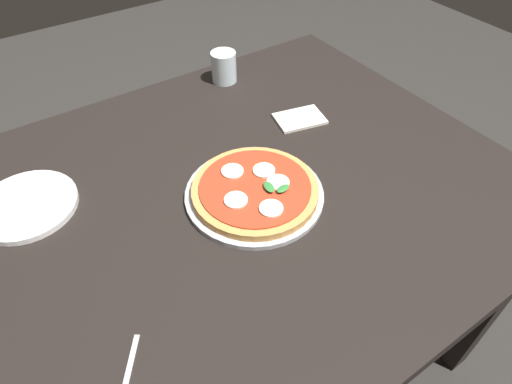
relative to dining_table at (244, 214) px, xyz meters
The scene contains 7 objects.
ground_plane 0.66m from the dining_table, ahead, with size 6.00×6.00×0.00m, color #2D2B28.
dining_table is the anchor object (origin of this frame).
serving_tray 0.12m from the dining_table, 95.73° to the left, with size 0.31×0.31×0.01m, color #B2B2B7.
pizza 0.13m from the dining_table, 91.38° to the left, with size 0.28×0.28×0.03m.
plate_white 0.49m from the dining_table, 24.96° to the right, with size 0.22×0.22×0.01m, color white.
napkin 0.31m from the dining_table, 154.20° to the right, with size 0.13×0.09×0.01m, color white.
glass_cup 0.49m from the dining_table, 115.66° to the right, with size 0.08×0.08×0.09m, color silver.
Camera 1 is at (0.38, 0.62, 1.46)m, focal length 30.62 mm.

